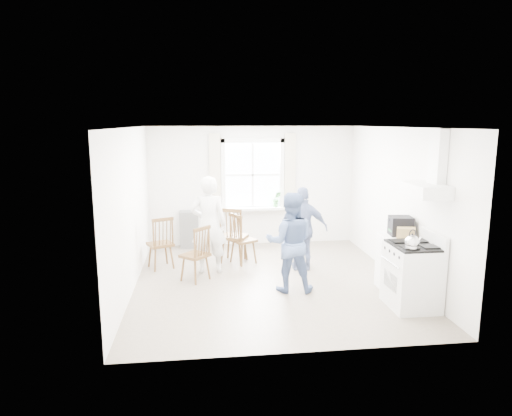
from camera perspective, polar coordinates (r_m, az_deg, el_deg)
The scene contains 17 objects.
room_shell at distance 7.59m, azimuth 1.69°, elevation 0.19°, with size 4.62×5.12×2.64m.
window_assembly at distance 9.97m, azimuth -0.40°, elevation 3.65°, with size 1.88×0.24×1.70m.
range_hood at distance 6.87m, azimuth 20.87°, elevation 3.45°, with size 0.45×0.76×0.94m.
shelf_unit at distance 9.98m, azimuth -8.34°, elevation -2.66°, with size 0.40×0.30×0.80m, color slate.
gas_stove at distance 7.10m, azimuth 18.94°, elevation -7.96°, with size 0.68×0.76×1.12m.
kettle at distance 6.69m, azimuth 18.92°, elevation -4.08°, with size 0.20×0.20×0.28m.
low_cabinet at distance 7.74m, azimuth 17.15°, elevation -6.57°, with size 0.50×0.55×0.90m, color white.
stereo_stack at distance 7.64m, azimuth 17.63°, elevation -2.15°, with size 0.38×0.35×0.30m.
cardboard_box at distance 7.45m, azimuth 18.24°, elevation -3.01°, with size 0.27×0.20×0.18m, color #9C814B.
windsor_chair_a at distance 8.53m, azimuth -11.67°, elevation -3.63°, with size 0.55×0.54×0.99m.
windsor_chair_b at distance 8.69m, azimuth -3.04°, elevation -2.70°, with size 0.61×0.60×1.10m.
windsor_chair_c at distance 7.79m, azimuth -7.10°, elevation -4.96°, with size 0.57×0.57×0.97m.
person_left at distance 8.18m, azimuth -5.93°, elevation -2.10°, with size 0.64×0.64×1.76m, color white.
person_mid at distance 7.29m, azimuth 4.27°, elevation -4.29°, with size 0.78×0.78×1.61m, color #4C618E.
person_right at distance 8.37m, azimuth 5.89°, elevation -2.60°, with size 0.90×0.90×1.54m, color navy.
potted_plant at distance 10.02m, azimuth 2.59°, elevation 1.12°, with size 0.19×0.19×0.34m, color #357835.
windsor_chair_d at distance 8.68m, azimuth -2.18°, elevation -3.16°, with size 0.56×0.57×0.99m.
Camera 1 is at (-1.12, -7.38, 2.68)m, focal length 32.00 mm.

